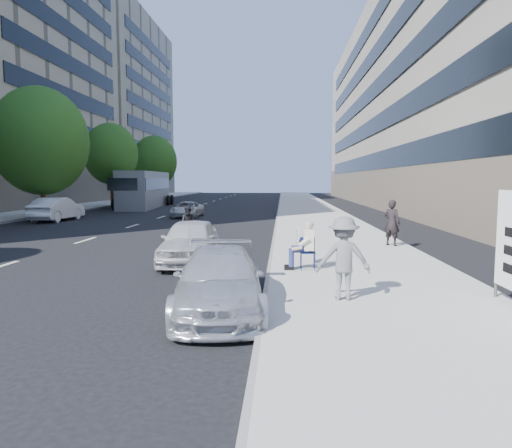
# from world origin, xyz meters

# --- Properties ---
(ground) EXTENTS (160.00, 160.00, 0.00)m
(ground) POSITION_xyz_m (0.00, 0.00, 0.00)
(ground) COLOR black
(ground) RESTS_ON ground
(near_sidewalk) EXTENTS (5.00, 120.00, 0.15)m
(near_sidewalk) POSITION_xyz_m (4.00, 20.00, 0.07)
(near_sidewalk) COLOR #B0ADA5
(near_sidewalk) RESTS_ON ground
(far_sidewalk) EXTENTS (4.50, 120.00, 0.15)m
(far_sidewalk) POSITION_xyz_m (-16.75, 20.00, 0.07)
(far_sidewalk) COLOR #B0ADA5
(far_sidewalk) RESTS_ON ground
(far_bldg_north) EXTENTS (22.00, 28.00, 28.00)m
(far_bldg_north) POSITION_xyz_m (-30.00, 62.00, 14.00)
(far_bldg_north) COLOR tan
(far_bldg_north) RESTS_ON ground
(near_building) EXTENTS (14.00, 70.00, 20.00)m
(near_building) POSITION_xyz_m (17.00, 32.00, 10.00)
(near_building) COLOR gray
(near_building) RESTS_ON ground
(tree_far_c) EXTENTS (6.00, 6.00, 8.47)m
(tree_far_c) POSITION_xyz_m (-13.70, 18.00, 5.02)
(tree_far_c) COLOR #382616
(tree_far_c) RESTS_ON ground
(tree_far_d) EXTENTS (4.80, 4.80, 7.65)m
(tree_far_d) POSITION_xyz_m (-13.70, 30.00, 4.89)
(tree_far_d) COLOR #382616
(tree_far_d) RESTS_ON ground
(tree_far_e) EXTENTS (5.40, 5.40, 7.89)m
(tree_far_e) POSITION_xyz_m (-13.70, 44.00, 4.78)
(tree_far_e) COLOR #382616
(tree_far_e) RESTS_ON ground
(seated_protester) EXTENTS (0.83, 1.11, 1.31)m
(seated_protester) POSITION_xyz_m (2.38, 1.51, 0.87)
(seated_protester) COLOR #121C4E
(seated_protester) RESTS_ON near_sidewalk
(jogger) EXTENTS (1.09, 0.64, 1.67)m
(jogger) POSITION_xyz_m (3.04, -1.55, 0.99)
(jogger) COLOR slate
(jogger) RESTS_ON near_sidewalk
(pedestrian_woman) EXTENTS (0.73, 0.70, 1.68)m
(pedestrian_woman) POSITION_xyz_m (5.80, 6.16, 0.99)
(pedestrian_woman) COLOR black
(pedestrian_woman) RESTS_ON near_sidewalk
(parked_sedan) EXTENTS (2.13, 4.28, 1.19)m
(parked_sedan) POSITION_xyz_m (0.59, -2.02, 0.60)
(parked_sedan) COLOR silver
(parked_sedan) RESTS_ON ground
(white_sedan_near) EXTENTS (1.80, 4.06, 1.36)m
(white_sedan_near) POSITION_xyz_m (-1.00, 3.01, 0.68)
(white_sedan_near) COLOR silver
(white_sedan_near) RESTS_ON ground
(white_sedan_mid) EXTENTS (1.62, 4.46, 1.46)m
(white_sedan_mid) POSITION_xyz_m (-12.25, 16.91, 0.73)
(white_sedan_mid) COLOR silver
(white_sedan_mid) RESTS_ON ground
(white_sedan_far) EXTENTS (1.83, 3.85, 1.06)m
(white_sedan_far) POSITION_xyz_m (-4.73, 20.24, 0.53)
(white_sedan_far) COLOR silver
(white_sedan_far) RESTS_ON ground
(motorcycle) EXTENTS (0.73, 2.05, 1.42)m
(motorcycle) POSITION_xyz_m (-2.23, 8.67, 0.64)
(motorcycle) COLOR black
(motorcycle) RESTS_ON ground
(bus) EXTENTS (3.62, 12.24, 3.30)m
(bus) POSITION_xyz_m (-10.95, 31.06, 1.64)
(bus) COLOR slate
(bus) RESTS_ON ground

